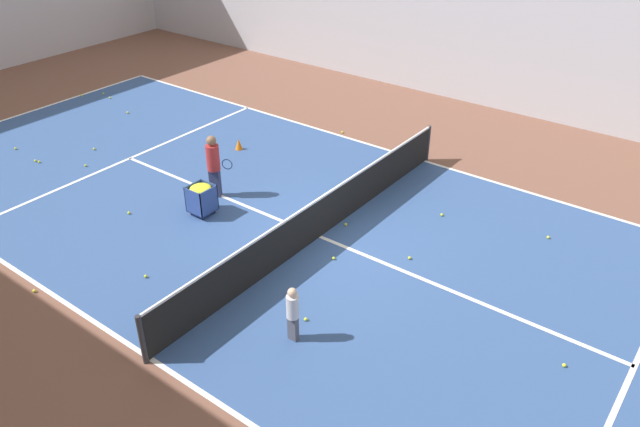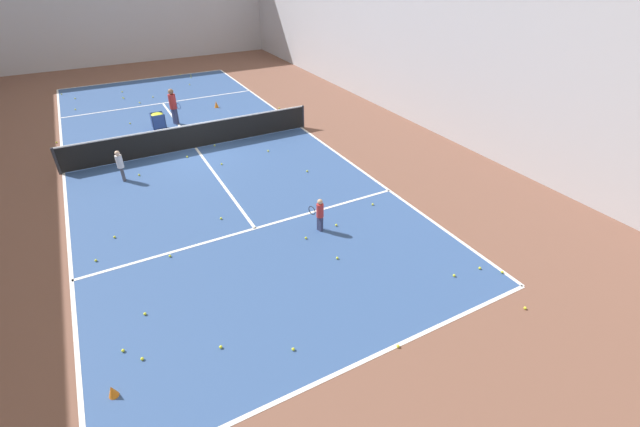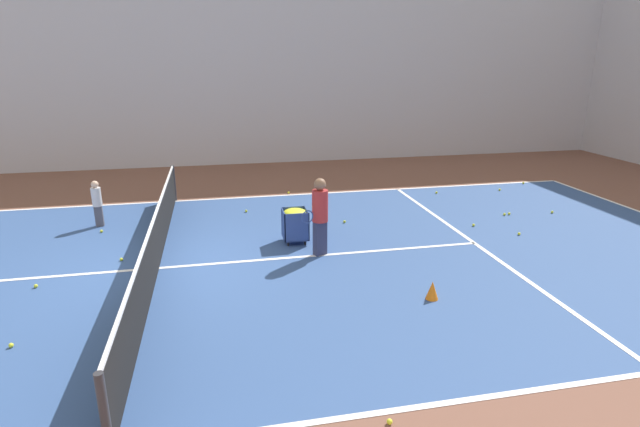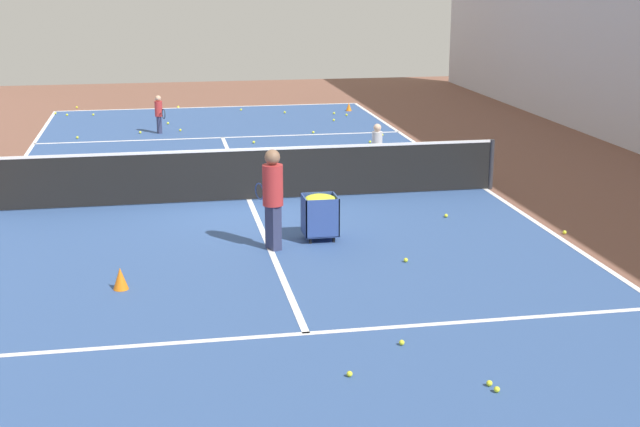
{
  "view_description": "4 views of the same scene",
  "coord_description": "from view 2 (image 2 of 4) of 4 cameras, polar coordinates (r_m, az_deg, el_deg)",
  "views": [
    {
      "loc": [
        -9.6,
        -7.26,
        7.84
      ],
      "look_at": [
        0.0,
        0.0,
        0.63
      ],
      "focal_mm": 35.0,
      "sensor_mm": 36.0,
      "label": 1
    },
    {
      "loc": [
        -3.35,
        -17.11,
        7.2
      ],
      "look_at": [
        1.68,
        -7.85,
        0.58
      ],
      "focal_mm": 24.0,
      "sensor_mm": 36.0,
      "label": 2
    },
    {
      "loc": [
        9.6,
        1.27,
        4.0
      ],
      "look_at": [
        -0.06,
        3.3,
        0.92
      ],
      "focal_mm": 28.0,
      "sensor_mm": 36.0,
      "label": 3
    },
    {
      "loc": [
        1.71,
        17.11,
        4.44
      ],
      "look_at": [
        -0.9,
        2.9,
        0.46
      ],
      "focal_mm": 50.0,
      "sensor_mm": 36.0,
      "label": 4
    }
  ],
  "objects": [
    {
      "name": "tennis_ball_11",
      "position": [
        17.16,
        -22.98,
        4.76
      ],
      "size": [
        0.07,
        0.07,
        0.07
      ],
      "primitive_type": "sphere",
      "color": "yellow",
      "rests_on": "ground"
    },
    {
      "name": "line_baseline_near",
      "position": [
        9.2,
        4.78,
        -19.47
      ],
      "size": [
        9.9,
        0.1,
        0.0
      ],
      "primitive_type": "cube",
      "color": "white",
      "rests_on": "ground"
    },
    {
      "name": "line_centre_service",
      "position": [
        18.86,
        -16.23,
        8.39
      ],
      "size": [
        0.1,
        13.7,
        0.0
      ],
      "primitive_type": "cube",
      "color": "white",
      "rests_on": "ground"
    },
    {
      "name": "tennis_ball_18",
      "position": [
        12.37,
        -1.89,
        -3.27
      ],
      "size": [
        0.07,
        0.07,
        0.07
      ],
      "primitive_type": "sphere",
      "color": "yellow",
      "rests_on": "ground"
    },
    {
      "name": "tennis_ball_7",
      "position": [
        20.37,
        -27.06,
        7.96
      ],
      "size": [
        0.07,
        0.07,
        0.07
      ],
      "primitive_type": "sphere",
      "color": "yellow",
      "rests_on": "ground"
    },
    {
      "name": "court_playing_area",
      "position": [
        18.86,
        -16.23,
        8.38
      ],
      "size": [
        9.9,
        24.91,
        0.0
      ],
      "color": "#335189",
      "rests_on": "ground"
    },
    {
      "name": "tennis_ball_27",
      "position": [
        9.4,
        -3.59,
        -17.6
      ],
      "size": [
        0.07,
        0.07,
        0.07
      ],
      "primitive_type": "sphere",
      "color": "yellow",
      "rests_on": "ground"
    },
    {
      "name": "tennis_ball_8",
      "position": [
        30.82,
        -18.14,
        17.19
      ],
      "size": [
        0.07,
        0.07,
        0.07
      ],
      "primitive_type": "sphere",
      "color": "yellow",
      "rests_on": "ground"
    },
    {
      "name": "tennis_ball_31",
      "position": [
        26.79,
        -24.7,
        13.78
      ],
      "size": [
        0.07,
        0.07,
        0.07
      ],
      "primitive_type": "sphere",
      "color": "yellow",
      "rests_on": "ground"
    },
    {
      "name": "tennis_ball_2",
      "position": [
        11.26,
        25.67,
        -11.29
      ],
      "size": [
        0.07,
        0.07,
        0.07
      ],
      "primitive_type": "sphere",
      "color": "yellow",
      "rests_on": "ground"
    },
    {
      "name": "tennis_ball_5",
      "position": [
        17.89,
        -6.93,
        8.28
      ],
      "size": [
        0.07,
        0.07,
        0.07
      ],
      "primitive_type": "sphere",
      "color": "yellow",
      "rests_on": "ground"
    },
    {
      "name": "tennis_ball_39",
      "position": [
        11.58,
        17.46,
        -7.89
      ],
      "size": [
        0.07,
        0.07,
        0.07
      ],
      "primitive_type": "sphere",
      "color": "yellow",
      "rests_on": "ground"
    },
    {
      "name": "line_service_near",
      "position": [
        12.97,
        -8.65,
        -1.98
      ],
      "size": [
        9.9,
        0.1,
        0.0
      ],
      "primitive_type": "cube",
      "color": "white",
      "rests_on": "ground"
    },
    {
      "name": "coach_at_net",
      "position": [
        21.59,
        -19.0,
        13.61
      ],
      "size": [
        0.47,
        0.65,
        1.66
      ],
      "rotation": [
        0.0,
        0.0,
        -1.17
      ],
      "color": "#2D3351",
      "rests_on": "ground"
    },
    {
      "name": "tennis_ball_23",
      "position": [
        30.48,
        -16.84,
        17.24
      ],
      "size": [
        0.07,
        0.07,
        0.07
      ],
      "primitive_type": "sphere",
      "color": "yellow",
      "rests_on": "ground"
    },
    {
      "name": "tennis_ball_30",
      "position": [
        10.84,
        -22.31,
        -12.27
      ],
      "size": [
        0.07,
        0.07,
        0.07
      ],
      "primitive_type": "sphere",
      "color": "yellow",
      "rests_on": "ground"
    },
    {
      "name": "tennis_ball_28",
      "position": [
        25.97,
        -29.84,
        11.95
      ],
      "size": [
        0.07,
        0.07,
        0.07
      ],
      "primitive_type": "sphere",
      "color": "yellow",
      "rests_on": "ground"
    },
    {
      "name": "tennis_ball_1",
      "position": [
        18.05,
        -17.29,
        7.24
      ],
      "size": [
        0.07,
        0.07,
        0.07
      ],
      "primitive_type": "sphere",
      "color": "yellow",
      "rests_on": "ground"
    },
    {
      "name": "tennis_ball_25",
      "position": [
        10.22,
        -24.78,
        -16.26
      ],
      "size": [
        0.07,
        0.07,
        0.07
      ],
      "primitive_type": "sphere",
      "color": "yellow",
      "rests_on": "ground"
    },
    {
      "name": "training_cone_1",
      "position": [
        9.48,
        -25.95,
        -20.53
      ],
      "size": [
        0.19,
        0.19,
        0.26
      ],
      "primitive_type": "cone",
      "color": "orange",
      "rests_on": "ground"
    },
    {
      "name": "tennis_ball_12",
      "position": [
        12.04,
        20.53,
        -6.82
      ],
      "size": [
        0.07,
        0.07,
        0.07
      ],
      "primitive_type": "sphere",
      "color": "yellow",
      "rests_on": "ground"
    },
    {
      "name": "tennis_ball_10",
      "position": [
        28.29,
        -17.01,
        16.12
      ],
      "size": [
        0.07,
        0.07,
        0.07
      ],
      "primitive_type": "sphere",
      "color": "yellow",
      "rests_on": "ground"
    },
    {
      "name": "tennis_net",
      "position": [
        18.66,
        -16.48,
        9.89
      ],
      "size": [
        10.2,
        0.1,
        1.04
      ],
      "color": "#2D2D33",
      "rests_on": "ground"
    },
    {
      "name": "tennis_ball_33",
      "position": [
        13.76,
        -25.72,
        -2.83
      ],
      "size": [
        0.07,
        0.07,
        0.07
      ],
      "primitive_type": "sphere",
      "color": "yellow",
      "rests_on": "ground"
    },
    {
      "name": "tennis_ball_26",
      "position": [
        27.99,
        -29.86,
        13.17
      ],
      "size": [
        0.07,
        0.07,
        0.07
      ],
      "primitive_type": "sphere",
      "color": "yellow",
      "rests_on": "ground"
    },
    {
      "name": "tennis_ball_20",
      "position": [
        12.38,
        -19.38,
        -5.35
      ],
      "size": [
        0.07,
        0.07,
        0.07
      ],
      "primitive_type": "sphere",
      "color": "yellow",
      "rests_on": "ground"
    },
    {
      "name": "tennis_ball_15",
      "position": [
        21.77,
        -31.7,
        8.07
      ],
      "size": [
        0.07,
        0.07,
        0.07
      ],
      "primitive_type": "sphere",
      "color": "yellow",
      "rests_on": "ground"
    },
    {
      "name": "tennis_ball_0",
      "position": [
        13.01,
        -27.72,
        -5.55
      ],
      "size": [
        0.07,
        0.07,
        0.07
      ],
      "primitive_type": "sphere",
      "color": "yellow",
      "rests_on": "ground"
    },
    {
      "name": "player_near_baseline",
      "position": [
        12.44,
        -0.06,
        0.12
      ],
      "size": [
        0.31,
        0.53,
        1.06
      ],
      "rotation": [
        0.0,
        0.0,
        1.85
      ],
      "color": "#2D3351",
      "rests_on": "ground"
    },
    {
      "name": "child_midcourt",
      "position": [
        16.77,
        -25.11,
        6.03
      ],
      "size": [
        0.23,
        0.23,
        1.16
      ],
      "rotation": [
        0.0,
        0.0,
        1.58
      ],
      "color": "#4C4C56",
      "rests_on": "ground"
    },
    {
      "name": "tennis_ball_38",
      "position": [
        13.58,
        -13.07,
        -0.64
      ],
      "size": [
        0.07,
        0.07,
        0.07
      ],
      "primitive_type": "sphere",
      "color": "yellow",
      "rests_on": "ground"
    },
    {
      "name": "tennis_ball_34",
      "position": [
        22.99,
        -5.47,
        13.83
      ],
      "size": [
        0.07,
        0.07,
        0.07
      ],
      "primitive_type": "sphere",
      "color": "yellow",
      "rests_on": "ground"
    },
    {
      "name": "tennis_ball_9",
      "position": [
        29.22,
        -31.21,
        13.46
      ],
      "size": [
        0.07,
        0.07,
        0.07
      ],
      "primitive_type": "sphere",
      "color": "yellow",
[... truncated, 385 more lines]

